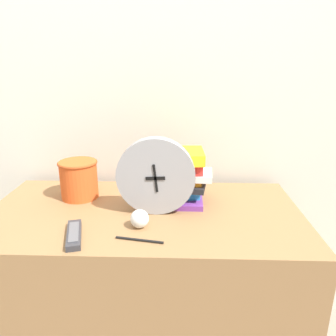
{
  "coord_description": "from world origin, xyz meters",
  "views": [
    {
      "loc": [
        0.13,
        -0.83,
        1.31
      ],
      "look_at": [
        0.09,
        0.36,
        0.92
      ],
      "focal_mm": 35.0,
      "sensor_mm": 36.0,
      "label": 1
    }
  ],
  "objects_px": {
    "crumpled_paper_ball": "(140,219)",
    "desk_clock": "(156,176)",
    "basket": "(79,178)",
    "pen": "(139,240)",
    "tv_remote": "(74,234)",
    "book_stack": "(179,176)"
  },
  "relations": [
    {
      "from": "book_stack",
      "to": "tv_remote",
      "type": "relative_size",
      "value": 1.4
    },
    {
      "from": "crumpled_paper_ball",
      "to": "pen",
      "type": "xyz_separation_m",
      "value": [
        0.01,
        -0.09,
        -0.03
      ]
    },
    {
      "from": "basket",
      "to": "crumpled_paper_ball",
      "type": "xyz_separation_m",
      "value": [
        0.28,
        -0.25,
        -0.05
      ]
    },
    {
      "from": "basket",
      "to": "desk_clock",
      "type": "bearing_deg",
      "value": -22.19
    },
    {
      "from": "basket",
      "to": "crumpled_paper_ball",
      "type": "height_order",
      "value": "basket"
    },
    {
      "from": "crumpled_paper_ball",
      "to": "pen",
      "type": "relative_size",
      "value": 0.41
    },
    {
      "from": "pen",
      "to": "tv_remote",
      "type": "bearing_deg",
      "value": 176.01
    },
    {
      "from": "crumpled_paper_ball",
      "to": "pen",
      "type": "distance_m",
      "value": 0.1
    },
    {
      "from": "tv_remote",
      "to": "crumpled_paper_ball",
      "type": "bearing_deg",
      "value": 20.59
    },
    {
      "from": "basket",
      "to": "crumpled_paper_ball",
      "type": "relative_size",
      "value": 2.51
    },
    {
      "from": "book_stack",
      "to": "crumpled_paper_ball",
      "type": "distance_m",
      "value": 0.28
    },
    {
      "from": "desk_clock",
      "to": "book_stack",
      "type": "xyz_separation_m",
      "value": [
        0.09,
        0.11,
        -0.04
      ]
    },
    {
      "from": "pen",
      "to": "crumpled_paper_ball",
      "type": "bearing_deg",
      "value": 96.22
    },
    {
      "from": "tv_remote",
      "to": "pen",
      "type": "distance_m",
      "value": 0.22
    },
    {
      "from": "basket",
      "to": "pen",
      "type": "height_order",
      "value": "basket"
    },
    {
      "from": "tv_remote",
      "to": "pen",
      "type": "xyz_separation_m",
      "value": [
        0.22,
        -0.02,
        -0.01
      ]
    },
    {
      "from": "tv_remote",
      "to": "crumpled_paper_ball",
      "type": "height_order",
      "value": "crumpled_paper_ball"
    },
    {
      "from": "crumpled_paper_ball",
      "to": "desk_clock",
      "type": "bearing_deg",
      "value": 67.49
    },
    {
      "from": "basket",
      "to": "pen",
      "type": "bearing_deg",
      "value": -49.84
    },
    {
      "from": "basket",
      "to": "crumpled_paper_ball",
      "type": "distance_m",
      "value": 0.38
    },
    {
      "from": "desk_clock",
      "to": "pen",
      "type": "height_order",
      "value": "desk_clock"
    },
    {
      "from": "book_stack",
      "to": "basket",
      "type": "relative_size",
      "value": 1.58
    }
  ]
}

